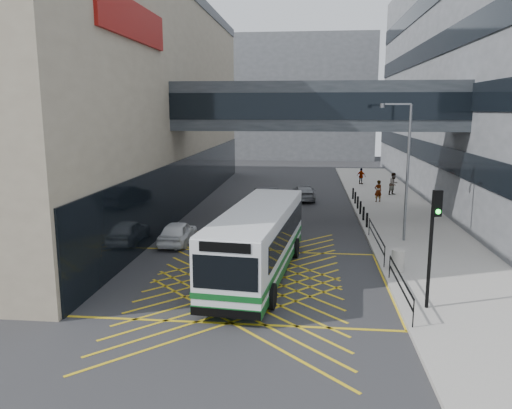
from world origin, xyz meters
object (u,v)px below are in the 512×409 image
(car_dark, at_px, (266,198))
(pedestrian_a, at_px, (378,191))
(litter_bin, at_px, (398,260))
(pedestrian_b, at_px, (394,184))
(pedestrian_c, at_px, (361,176))
(bus, at_px, (259,240))
(street_lamp, at_px, (405,164))
(car_silver, at_px, (304,192))
(car_white, at_px, (178,232))
(traffic_light, at_px, (433,232))

(car_dark, xyz_separation_m, pedestrian_a, (8.59, 3.02, 0.21))
(litter_bin, height_order, pedestrian_b, pedestrian_b)
(car_dark, distance_m, pedestrian_c, 14.92)
(bus, xyz_separation_m, street_lamp, (7.31, 6.33, 2.78))
(car_silver, height_order, litter_bin, car_silver)
(car_silver, height_order, pedestrian_c, pedestrian_c)
(car_white, relative_size, street_lamp, 0.55)
(bus, height_order, pedestrian_a, bus)
(bus, height_order, car_dark, bus)
(pedestrian_b, height_order, pedestrian_c, pedestrian_b)
(traffic_light, bearing_deg, pedestrian_c, 72.44)
(car_dark, height_order, pedestrian_b, pedestrian_b)
(car_silver, xyz_separation_m, pedestrian_b, (7.59, 2.47, 0.44))
(car_dark, xyz_separation_m, car_silver, (2.75, 4.04, -0.15))
(street_lamp, xyz_separation_m, pedestrian_a, (0.31, 11.90, -3.41))
(pedestrian_c, bearing_deg, car_dark, 88.21)
(car_white, bearing_deg, traffic_light, 144.67)
(traffic_light, height_order, pedestrian_c, traffic_light)
(car_dark, distance_m, litter_bin, 16.09)
(car_dark, xyz_separation_m, litter_bin, (7.17, -14.40, -0.15))
(pedestrian_c, bearing_deg, litter_bin, 119.41)
(car_white, relative_size, litter_bin, 4.15)
(traffic_light, bearing_deg, pedestrian_a, 70.94)
(bus, xyz_separation_m, litter_bin, (6.20, 0.80, -0.99))
(traffic_light, relative_size, litter_bin, 4.45)
(traffic_light, xyz_separation_m, pedestrian_c, (0.69, 31.19, -2.09))
(pedestrian_a, height_order, pedestrian_c, pedestrian_a)
(car_dark, bearing_deg, car_silver, -136.15)
(street_lamp, distance_m, pedestrian_c, 21.60)
(pedestrian_a, bearing_deg, car_dark, -1.97)
(car_silver, bearing_deg, pedestrian_c, -127.99)
(car_dark, relative_size, pedestrian_a, 3.02)
(bus, distance_m, street_lamp, 10.06)
(litter_bin, relative_size, pedestrian_c, 0.64)
(car_dark, relative_size, pedestrian_c, 3.30)
(pedestrian_a, bearing_deg, traffic_light, 65.86)
(car_dark, distance_m, car_silver, 4.89)
(pedestrian_b, bearing_deg, bus, -154.22)
(bus, xyz_separation_m, car_dark, (-0.96, 15.20, -0.84))
(car_silver, bearing_deg, litter_bin, 98.53)
(traffic_light, relative_size, pedestrian_c, 2.83)
(car_silver, distance_m, pedestrian_b, 7.99)
(pedestrian_b, distance_m, pedestrian_c, 6.31)
(litter_bin, distance_m, pedestrian_b, 21.16)
(bus, bearing_deg, pedestrian_b, 72.69)
(bus, distance_m, traffic_light, 7.59)
(car_white, distance_m, pedestrian_b, 22.14)
(bus, relative_size, pedestrian_c, 7.18)
(bus, relative_size, litter_bin, 11.27)
(pedestrian_a, relative_size, pedestrian_b, 0.91)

